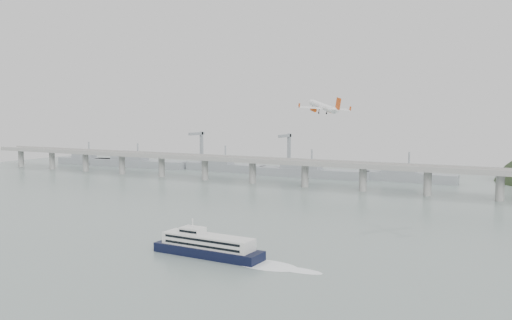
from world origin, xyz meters
The scene contains 5 objects.
ground centered at (0.00, 0.00, 0.00)m, with size 900.00×900.00×0.00m, color slate.
bridge centered at (-1.15, 200.00, 17.65)m, with size 800.00×22.00×23.90m.
distant_fleet centered at (-155.36, 265.08, 6.22)m, with size 453.00×60.90×40.00m.
ferry centered at (15.60, -20.25, 4.38)m, with size 85.63×15.99×16.15m.
airliner centered at (25.61, 95.13, 66.54)m, with size 33.45×31.32×10.41m.
Camera 1 is at (144.42, -218.64, 64.64)m, focal length 38.00 mm.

